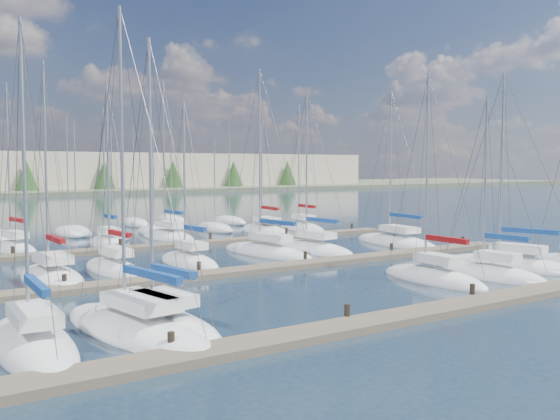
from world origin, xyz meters
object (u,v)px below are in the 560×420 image
sailboat_d (433,278)px  sailboat_n (14,249)px  sailboat_q (265,231)px  sailboat_r (302,228)px  sailboat_f (511,265)px  sailboat_m (396,242)px  sailboat_k (267,252)px  sailboat_i (114,269)px  sailboat_p (168,237)px  sailboat_a (33,344)px  sailboat_j (189,262)px  sailboat_e (492,275)px  sailboat_o (108,244)px  sailboat_b (135,329)px  sailboat_c (161,325)px  sailboat_l (312,249)px  sailboat_h (52,277)px

sailboat_d → sailboat_n: bearing=124.8°
sailboat_q → sailboat_r: bearing=9.9°
sailboat_f → sailboat_m: bearing=65.7°
sailboat_k → sailboat_i: size_ratio=1.16×
sailboat_k → sailboat_p: bearing=90.7°
sailboat_a → sailboat_j: 19.64m
sailboat_p → sailboat_e: bearing=-76.1°
sailboat_f → sailboat_i: bearing=136.6°
sailboat_q → sailboat_m: (4.27, -13.99, 0.00)m
sailboat_o → sailboat_b: bearing=-106.7°
sailboat_a → sailboat_q: (28.22, 28.72, -0.01)m
sailboat_c → sailboat_d: 17.37m
sailboat_q → sailboat_e: bearing=-88.3°
sailboat_r → sailboat_k: size_ratio=0.94×
sailboat_a → sailboat_d: (22.25, 1.15, 0.01)m
sailboat_f → sailboat_c: size_ratio=1.07×
sailboat_l → sailboat_k: 3.92m
sailboat_b → sailboat_m: bearing=18.5°
sailboat_p → sailboat_l: 15.37m
sailboat_f → sailboat_k: bearing=111.7°
sailboat_c → sailboat_m: size_ratio=0.91×
sailboat_h → sailboat_k: size_ratio=0.92×
sailboat_o → sailboat_j: sailboat_o is taller
sailboat_j → sailboat_i: bearing=-179.7°
sailboat_q → sailboat_n: bearing=-172.1°
sailboat_h → sailboat_r: sailboat_r is taller
sailboat_f → sailboat_p: bearing=99.7°
sailboat_a → sailboat_r: (32.95, 29.02, 0.01)m
sailboat_n → sailboat_b: size_ratio=1.01×
sailboat_r → sailboat_c: bearing=-127.2°
sailboat_n → sailboat_m: 30.89m
sailboat_h → sailboat_d: 22.15m
sailboat_n → sailboat_l: 23.27m
sailboat_h → sailboat_a: bearing=-106.9°
sailboat_f → sailboat_r: (2.99, 27.48, 0.01)m
sailboat_d → sailboat_h: bearing=147.1°
sailboat_i → sailboat_l: bearing=-1.5°
sailboat_o → sailboat_h: size_ratio=0.90×
sailboat_f → sailboat_d: bearing=169.5°
sailboat_f → sailboat_c: bearing=170.4°
sailboat_a → sailboat_r: sailboat_r is taller
sailboat_c → sailboat_b: bearing=162.1°
sailboat_n → sailboat_h: size_ratio=1.03×
sailboat_a → sailboat_d: sailboat_a is taller
sailboat_c → sailboat_m: bearing=18.6°
sailboat_a → sailboat_m: bearing=26.8°
sailboat_f → sailboat_p: (-11.86, 27.76, 0.00)m
sailboat_n → sailboat_o: bearing=-15.5°
sailboat_p → sailboat_o: bearing=-162.6°
sailboat_q → sailboat_d: bearing=-95.9°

